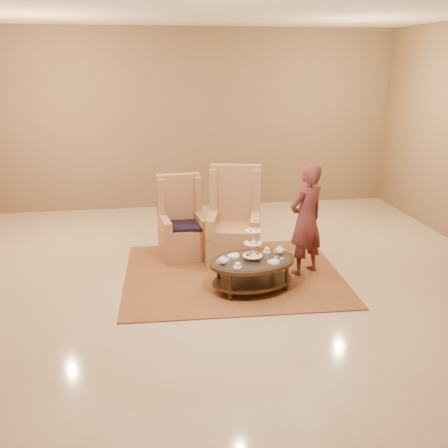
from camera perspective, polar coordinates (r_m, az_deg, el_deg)
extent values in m
plane|color=#C3B291|center=(6.71, 0.42, -7.11)|extent=(8.00, 8.00, 0.00)
cube|color=white|center=(6.71, 0.42, -7.11)|extent=(8.00, 8.00, 0.02)
cube|color=olive|center=(10.10, -3.20, 11.75)|extent=(8.00, 0.04, 3.50)
cube|color=olive|center=(7.05, 1.00, -5.74)|extent=(3.08, 2.60, 0.02)
cylinder|color=black|center=(6.23, 0.69, -7.27)|extent=(0.06, 0.06, 0.38)
cylinder|color=black|center=(6.54, 7.17, -6.16)|extent=(0.06, 0.06, 0.38)
cylinder|color=black|center=(6.58, -0.63, -5.84)|extent=(0.06, 0.06, 0.38)
cylinder|color=black|center=(6.87, 5.56, -4.86)|extent=(0.06, 0.06, 0.38)
cylinder|color=silver|center=(6.37, 3.33, -2.11)|extent=(0.01, 0.01, 0.47)
torus|color=silver|center=(6.29, 3.37, -0.10)|extent=(0.12, 0.03, 0.12)
cylinder|color=white|center=(6.43, 3.30, -3.60)|extent=(0.31, 0.31, 0.01)
cylinder|color=white|center=(6.37, 3.33, -2.19)|extent=(0.28, 0.28, 0.01)
cylinder|color=white|center=(6.31, 3.35, -0.75)|extent=(0.25, 0.25, 0.01)
cylinder|color=#CA6771|center=(6.45, 3.89, -3.35)|extent=(0.04, 0.04, 0.03)
cylinder|color=#E4AB72|center=(6.48, 3.04, -3.22)|extent=(0.04, 0.04, 0.03)
cylinder|color=brown|center=(6.39, 2.71, -3.52)|extent=(0.04, 0.04, 0.03)
cylinder|color=white|center=(6.36, 3.57, -3.66)|extent=(0.04, 0.04, 0.03)
ellipsoid|color=#E4AB72|center=(6.40, 3.76, -1.90)|extent=(0.05, 0.05, 0.03)
ellipsoid|color=brown|center=(6.41, 2.95, -1.87)|extent=(0.05, 0.05, 0.03)
ellipsoid|color=white|center=(6.32, 2.89, -2.15)|extent=(0.05, 0.05, 0.03)
ellipsoid|color=#CA6771|center=(6.32, 3.71, -2.18)|extent=(0.05, 0.05, 0.03)
cube|color=brown|center=(6.35, 3.62, -0.50)|extent=(0.05, 0.04, 0.02)
cube|color=white|center=(6.34, 2.92, -0.54)|extent=(0.05, 0.04, 0.02)
cube|color=#CA6771|center=(6.26, 3.08, -0.77)|extent=(0.05, 0.04, 0.02)
cube|color=#E4AB72|center=(6.28, 3.80, -0.73)|extent=(0.05, 0.04, 0.02)
ellipsoid|color=white|center=(6.27, -0.09, -4.20)|extent=(0.13, 0.13, 0.09)
cylinder|color=white|center=(6.25, -0.09, -3.80)|extent=(0.06, 0.06, 0.01)
sphere|color=white|center=(6.25, -0.09, -3.70)|extent=(0.02, 0.02, 0.02)
cone|color=white|center=(6.29, 0.51, -4.07)|extent=(0.07, 0.04, 0.05)
torus|color=white|center=(6.25, -0.57, -4.27)|extent=(0.06, 0.02, 0.06)
ellipsoid|color=white|center=(6.64, 6.39, -3.01)|extent=(0.13, 0.13, 0.09)
cylinder|color=white|center=(6.62, 6.41, -2.63)|extent=(0.06, 0.06, 0.01)
sphere|color=white|center=(6.62, 6.41, -2.53)|extent=(0.02, 0.02, 0.02)
cone|color=white|center=(6.67, 6.93, -2.89)|extent=(0.07, 0.04, 0.05)
torus|color=white|center=(6.62, 5.96, -3.08)|extent=(0.06, 0.02, 0.06)
cylinder|color=white|center=(6.20, 1.54, -4.93)|extent=(0.12, 0.12, 0.01)
cylinder|color=white|center=(6.19, 1.55, -4.68)|extent=(0.07, 0.07, 0.05)
torus|color=white|center=(6.20, 1.85, -4.64)|extent=(0.03, 0.01, 0.03)
cylinder|color=white|center=(6.70, 4.90, -3.19)|extent=(0.12, 0.12, 0.01)
cylinder|color=white|center=(6.69, 4.91, -2.96)|extent=(0.07, 0.07, 0.05)
torus|color=white|center=(6.71, 5.18, -2.92)|extent=(0.03, 0.01, 0.03)
cylinder|color=white|center=(6.54, 1.11, -3.68)|extent=(0.18, 0.18, 0.01)
cube|color=#F3E6CD|center=(6.54, 1.12, -3.57)|extent=(0.16, 0.14, 0.02)
cylinder|color=white|center=(6.38, 5.68, -4.36)|extent=(0.18, 0.18, 0.01)
cube|color=#F3E6CD|center=(6.37, 5.68, -4.25)|extent=(0.16, 0.14, 0.02)
cylinder|color=white|center=(6.41, 0.50, -3.90)|extent=(0.05, 0.05, 0.06)
cylinder|color=white|center=(6.48, 6.65, -3.97)|extent=(0.06, 0.06, 0.01)
cylinder|color=#CA6771|center=(6.48, 6.65, -3.89)|extent=(0.04, 0.04, 0.01)
cylinder|color=white|center=(6.54, 6.02, -3.76)|extent=(0.06, 0.06, 0.01)
cylinder|color=brown|center=(6.53, 6.02, -3.68)|extent=(0.04, 0.04, 0.01)
cylinder|color=white|center=(6.47, -0.21, -3.91)|extent=(0.06, 0.06, 0.01)
cylinder|color=white|center=(6.46, -0.21, -3.83)|extent=(0.04, 0.04, 0.01)
cube|color=#B07B52|center=(7.66, -4.68, -2.28)|extent=(0.74, 0.74, 0.40)
cube|color=#B07B52|center=(7.54, -4.66, -0.64)|extent=(0.63, 0.63, 0.09)
cube|color=#B07B52|center=(7.79, -5.17, 1.28)|extent=(0.68, 0.22, 1.23)
cube|color=#B07B52|center=(7.63, -7.27, 3.07)|extent=(0.12, 0.22, 0.57)
cube|color=#B07B52|center=(7.73, -3.10, 3.39)|extent=(0.12, 0.22, 0.57)
cube|color=#B07B52|center=(7.47, -6.74, -0.27)|extent=(0.19, 0.61, 0.25)
cube|color=#B07B52|center=(7.57, -2.63, 0.09)|extent=(0.19, 0.61, 0.25)
cube|color=black|center=(7.49, -4.62, -0.23)|extent=(0.53, 0.48, 0.06)
cube|color=#B07B52|center=(7.46, 1.13, -2.58)|extent=(0.91, 0.91, 0.45)
cube|color=#B07B52|center=(7.31, 1.11, -0.67)|extent=(0.78, 0.78, 0.11)
cube|color=#B07B52|center=(7.60, 1.32, 1.60)|extent=(0.77, 0.33, 1.40)
cube|color=#B07B52|center=(7.50, -1.16, 3.95)|extent=(0.16, 0.26, 0.65)
cube|color=#B07B52|center=(7.46, 3.80, 3.83)|extent=(0.16, 0.26, 0.65)
cube|color=#B07B52|center=(7.31, -1.33, 0.04)|extent=(0.29, 0.69, 0.28)
cube|color=#B07B52|center=(7.27, 3.58, -0.09)|extent=(0.29, 0.69, 0.28)
imported|color=#5B272A|center=(6.92, 9.37, 0.46)|extent=(0.69, 0.60, 1.58)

